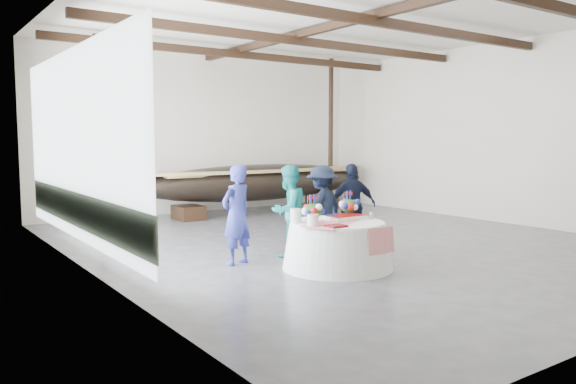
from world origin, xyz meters
TOP-DOWN VIEW (x-y plane):
  - floor at (0.00, 0.00)m, footprint 10.00×12.00m
  - wall_back at (0.00, 6.00)m, footprint 10.00×0.02m
  - wall_left at (-5.00, 0.00)m, footprint 0.02×12.00m
  - wall_right at (5.00, 0.00)m, footprint 0.02×12.00m
  - ceiling at (0.00, 0.00)m, footprint 10.00×12.00m
  - pavilion_structure at (0.00, 0.80)m, footprint 9.80×11.76m
  - open_bay at (-4.95, 1.00)m, footprint 0.03×7.00m
  - longboat_display at (0.96, 4.62)m, footprint 7.38×1.48m
  - banquet_table at (-1.62, -1.82)m, footprint 1.79×1.79m
  - tabletop_items at (-1.65, -1.71)m, footprint 1.72×1.24m
  - guest_woman_blue at (-2.81, -0.63)m, footprint 0.70×0.56m
  - guest_woman_teal at (-1.71, -0.57)m, footprint 0.93×0.81m
  - guest_man_left at (-0.89, -0.51)m, footprint 1.16×0.86m
  - guest_man_right at (-0.21, -0.60)m, footprint 1.03×0.68m

SIDE VIEW (x-z plane):
  - floor at x=0.00m, z-range -0.01..0.01m
  - banquet_table at x=-1.62m, z-range 0.00..0.77m
  - guest_man_left at x=-0.89m, z-range 0.00..1.60m
  - guest_man_right at x=-0.21m, z-range 0.00..1.63m
  - guest_woman_teal at x=-1.71m, z-range 0.00..1.64m
  - guest_woman_blue at x=-2.81m, z-range 0.00..1.68m
  - longboat_display at x=0.96m, z-range 0.19..1.57m
  - tabletop_items at x=-1.65m, z-range 0.72..1.12m
  - open_bay at x=-4.95m, z-range 0.23..3.43m
  - wall_back at x=0.00m, z-range 0.00..4.50m
  - wall_left at x=-5.00m, z-range 0.00..4.50m
  - wall_right at x=5.00m, z-range 0.00..4.50m
  - pavilion_structure at x=0.00m, z-range 1.75..6.25m
  - ceiling at x=0.00m, z-range 4.50..4.50m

